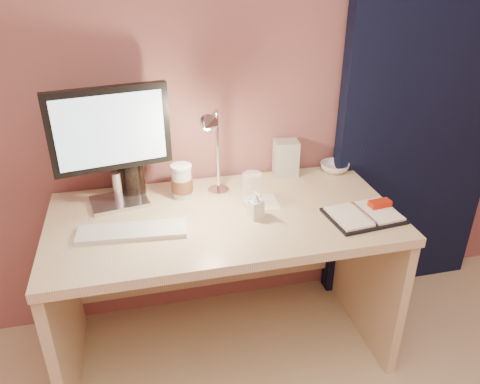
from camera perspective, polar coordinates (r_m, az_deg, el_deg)
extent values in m
plane|color=#95565A|center=(2.05, -4.39, 15.17)|extent=(3.50, 0.00, 3.50)
cube|color=black|center=(2.43, 21.83, 11.61)|extent=(0.85, 0.08, 2.20)
cube|color=beige|center=(1.91, -2.02, -3.24)|extent=(1.40, 0.70, 0.04)
cube|color=beige|center=(2.13, -20.64, -13.68)|extent=(0.04, 0.66, 0.69)
cube|color=beige|center=(2.32, 15.05, -8.93)|extent=(0.04, 0.66, 0.69)
cube|color=beige|center=(2.35, -3.50, -5.73)|extent=(1.32, 0.03, 0.55)
cube|color=silver|center=(2.04, -14.48, -1.12)|extent=(0.25, 0.20, 0.02)
cylinder|color=silver|center=(2.01, -14.71, 0.64)|extent=(0.04, 0.04, 0.13)
cube|color=black|center=(1.91, -15.62, 7.48)|extent=(0.47, 0.12, 0.33)
cube|color=#B9DCFB|center=(1.88, -15.79, 7.16)|extent=(0.41, 0.08, 0.28)
cube|color=silver|center=(1.82, -13.02, -4.68)|extent=(0.42, 0.16, 0.02)
cube|color=black|center=(1.94, 14.84, -2.83)|extent=(0.31, 0.24, 0.01)
cube|color=white|center=(1.90, 13.11, -2.94)|extent=(0.14, 0.20, 0.01)
cube|color=white|center=(1.97, 16.58, -2.23)|extent=(0.14, 0.20, 0.01)
cube|color=red|center=(1.99, 16.69, -1.35)|extent=(0.09, 0.05, 0.02)
cube|color=white|center=(1.98, 2.61, -1.27)|extent=(0.14, 0.14, 0.00)
cylinder|color=silver|center=(2.02, -7.09, 1.17)|extent=(0.08, 0.08, 0.14)
cylinder|color=brown|center=(2.02, -7.07, 0.90)|extent=(0.09, 0.09, 0.06)
cylinder|color=silver|center=(1.99, -7.21, 3.10)|extent=(0.09, 0.09, 0.01)
cylinder|color=white|center=(1.94, 1.46, 0.36)|extent=(0.08, 0.08, 0.14)
imported|color=silver|center=(2.30, 11.47, 2.97)|extent=(0.17, 0.17, 0.04)
imported|color=silver|center=(1.85, 1.96, -1.60)|extent=(0.06, 0.06, 0.11)
cylinder|color=black|center=(2.08, -13.10, 1.79)|extent=(0.11, 0.11, 0.16)
cube|color=silver|center=(2.21, 5.60, 4.15)|extent=(0.12, 0.10, 0.17)
cylinder|color=silver|center=(2.07, -2.64, 0.18)|extent=(0.09, 0.09, 0.02)
cylinder|color=silver|center=(1.99, -2.75, 4.93)|extent=(0.01, 0.01, 0.36)
cone|color=silver|center=(1.80, 0.13, 8.37)|extent=(0.09, 0.09, 0.07)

